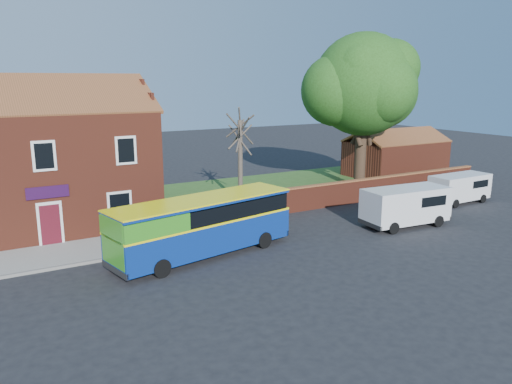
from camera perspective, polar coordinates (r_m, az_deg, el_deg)
ground at (r=22.50m, az=-1.34°, el=-8.69°), size 120.00×120.00×0.00m
pavement at (r=25.71m, az=-21.72°, el=-6.71°), size 18.00×3.50×0.12m
kerb at (r=24.06m, az=-21.11°, el=-7.95°), size 18.00×0.15×0.14m
grass_strip at (r=39.77m, az=6.28°, el=0.72°), size 26.00×12.00×0.04m
shop_building at (r=30.48m, az=-23.84°, el=2.55°), size 12.30×8.13×10.50m
boundary_wall at (r=35.04m, az=12.06°, el=0.22°), size 22.00×0.38×1.60m
outbuilding at (r=45.29m, az=15.63°, el=3.83°), size 8.20×5.06×4.17m
bus at (r=23.53m, az=-6.66°, el=-3.71°), size 9.44×4.08×2.80m
van_near at (r=29.69m, az=16.76°, el=-1.42°), size 5.20×2.42×2.22m
van_far at (r=36.65m, az=22.26°, el=0.52°), size 4.43×1.91×1.94m
large_tree at (r=38.78m, az=12.07°, el=11.57°), size 9.56×7.57×11.67m
bare_tree at (r=33.39m, az=-1.82°, el=3.98°), size 2.31×2.75×6.15m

